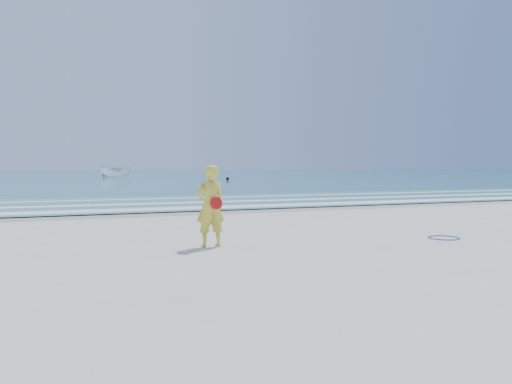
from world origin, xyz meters
name	(u,v)px	position (x,y,z in m)	size (l,w,h in m)	color
ground	(302,249)	(0.00, 0.00, 0.00)	(400.00, 400.00, 0.00)	silver
wet_sand	(194,212)	(0.00, 9.00, 0.00)	(400.00, 2.40, 0.00)	#B2A893
ocean	(82,174)	(0.00, 105.00, 0.02)	(400.00, 190.00, 0.04)	#19727F
shallow	(167,202)	(0.00, 14.00, 0.04)	(400.00, 10.00, 0.01)	#59B7AD
foam_near	(186,208)	(0.00, 10.30, 0.05)	(400.00, 1.40, 0.01)	white
foam_mid	(171,203)	(0.00, 13.20, 0.05)	(400.00, 0.90, 0.01)	white
foam_far	(158,199)	(0.00, 16.50, 0.05)	(400.00, 0.60, 0.01)	white
hoop	(444,238)	(3.89, 0.07, 0.01)	(0.74, 0.74, 0.03)	blue
boat	(116,171)	(3.15, 65.64, 0.98)	(1.83, 4.87, 1.88)	white
buoy	(228,179)	(14.08, 47.22, 0.24)	(0.40, 0.40, 0.40)	black
woman	(210,206)	(-1.74, 0.97, 0.89)	(0.67, 0.46, 1.77)	yellow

